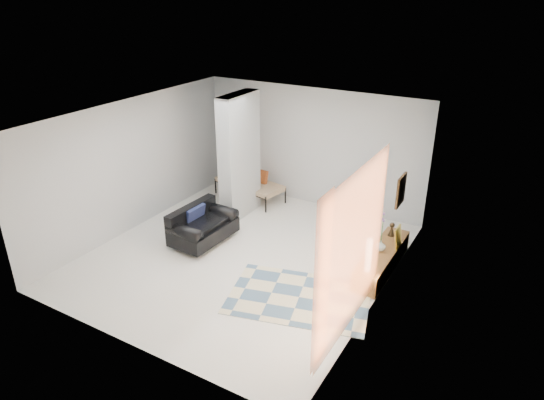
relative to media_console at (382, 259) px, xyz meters
The scene contains 17 objects.
floor 2.68m from the media_console, 160.29° to the right, with size 6.00×6.00×0.00m, color silver.
ceiling 3.73m from the media_console, 160.29° to the right, with size 6.00×6.00×0.00m, color white.
wall_back 3.49m from the media_console, 140.23° to the left, with size 6.00×6.00×0.00m, color #BCBFC1.
wall_front 4.80m from the media_console, 122.85° to the right, with size 6.00×6.00×0.00m, color #BCBFC1.
wall_left 5.48m from the media_console, behind, with size 6.00×6.00×0.00m, color #BCBFC1.
wall_right 1.52m from the media_console, 75.71° to the right, with size 6.00×6.00×0.00m, color #BCBFC1.
partition_column 3.88m from the media_console, 169.10° to the left, with size 0.35×1.20×2.80m, color #A6ABAD.
hallway_door 5.12m from the media_console, 156.00° to the left, with size 0.85×0.06×2.04m, color silver.
curtain 2.41m from the media_console, 85.82° to the right, with size 2.55×2.55×0.00m, color #D36637.
wall_art 1.46m from the media_console, ahead, with size 0.04×0.45×0.55m, color #3C2410.
media_console is the anchor object (origin of this frame).
loveseat 3.68m from the media_console, 166.87° to the right, with size 0.89×1.45×0.76m.
daybed 4.25m from the media_console, 158.18° to the left, with size 1.87×1.08×0.77m.
area_rug 1.85m from the media_console, 119.99° to the right, with size 2.36×1.57×0.01m, color beige.
cylinder_lamp 0.94m from the media_console, 91.44° to the right, with size 0.11×0.11×0.61m, color white.
bronze_figurine 0.73m from the media_console, 94.45° to the left, with size 0.14×0.14×0.28m, color #302415, non-canonical shape.
vase 0.30m from the media_console, 156.73° to the right, with size 0.19×0.19×0.20m, color silver.
Camera 1 is at (4.65, -6.88, 4.92)m, focal length 32.00 mm.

